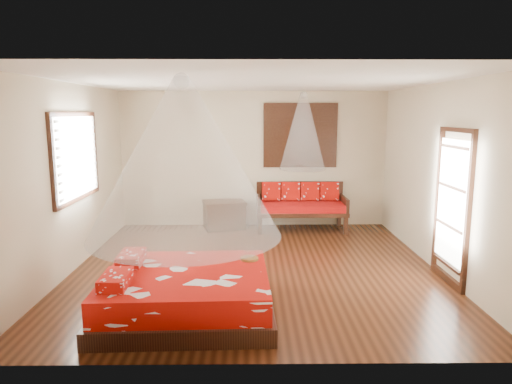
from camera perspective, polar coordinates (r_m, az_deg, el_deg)
room at (r=6.80m, az=-0.13°, el=1.79°), size 5.54×5.54×2.84m
bed at (r=5.60m, az=-8.77°, el=-12.32°), size 2.05×1.87×0.63m
daybed at (r=9.35m, az=5.63°, el=-1.50°), size 1.81×0.80×0.95m
storage_chest at (r=9.43m, az=-4.00°, el=-2.84°), size 0.96×0.79×0.57m
shutter_panel at (r=9.52m, az=5.55°, el=7.06°), size 1.52×0.06×1.32m
window_left at (r=7.45m, az=-21.53°, el=4.13°), size 0.10×1.74×1.34m
glazed_door at (r=6.86m, az=23.27°, el=-1.76°), size 0.08×1.02×2.16m
wine_tray at (r=5.89m, az=-0.83°, el=-8.00°), size 0.23×0.23×0.19m
mosquito_net_main at (r=5.21m, az=-9.05°, el=4.19°), size 2.22×2.22×1.80m
mosquito_net_daybed at (r=9.05m, az=5.88°, el=7.55°), size 0.91×0.91×1.50m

